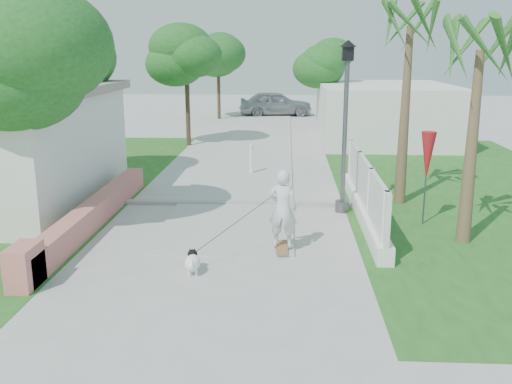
# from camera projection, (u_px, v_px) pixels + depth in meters

# --- Properties ---
(ground) EXTENTS (90.00, 90.00, 0.00)m
(ground) POSITION_uv_depth(u_px,v_px,m) (205.00, 296.00, 10.02)
(ground) COLOR #B7B7B2
(ground) RESTS_ON ground
(path_strip) EXTENTS (3.20, 36.00, 0.06)m
(path_strip) POSITION_uv_depth(u_px,v_px,m) (260.00, 132.00, 29.38)
(path_strip) COLOR #B7B7B2
(path_strip) RESTS_ON ground
(curb) EXTENTS (6.50, 0.25, 0.10)m
(curb) POSITION_uv_depth(u_px,v_px,m) (235.00, 203.00, 15.82)
(curb) COLOR #999993
(curb) RESTS_ON ground
(grass_left) EXTENTS (8.00, 20.00, 0.01)m
(grass_left) POSITION_uv_depth(u_px,v_px,m) (22.00, 185.00, 18.14)
(grass_left) COLOR #20581C
(grass_left) RESTS_ON ground
(grass_right) EXTENTS (8.00, 20.00, 0.01)m
(grass_right) POSITION_uv_depth(u_px,v_px,m) (469.00, 191.00, 17.40)
(grass_right) COLOR #20581C
(grass_right) RESTS_ON ground
(pink_wall) EXTENTS (0.45, 8.20, 0.80)m
(pink_wall) POSITION_uv_depth(u_px,v_px,m) (88.00, 218.00, 13.56)
(pink_wall) COLOR #C36E64
(pink_wall) RESTS_ON ground
(lattice_fence) EXTENTS (0.35, 7.00, 1.50)m
(lattice_fence) POSITION_uv_depth(u_px,v_px,m) (364.00, 197.00, 14.55)
(lattice_fence) COLOR white
(lattice_fence) RESTS_ON ground
(building_right) EXTENTS (6.00, 8.00, 2.60)m
(building_right) POSITION_uv_depth(u_px,v_px,m) (385.00, 113.00, 26.82)
(building_right) COLOR silver
(building_right) RESTS_ON ground
(street_lamp) EXTENTS (0.44, 0.44, 4.44)m
(street_lamp) POSITION_uv_depth(u_px,v_px,m) (345.00, 121.00, 14.60)
(street_lamp) COLOR #59595E
(street_lamp) RESTS_ON ground
(bollard) EXTENTS (0.14, 0.14, 1.09)m
(bollard) POSITION_uv_depth(u_px,v_px,m) (251.00, 158.00, 19.55)
(bollard) COLOR white
(bollard) RESTS_ON ground
(patio_umbrella) EXTENTS (0.36, 0.36, 2.30)m
(patio_umbrella) POSITION_uv_depth(u_px,v_px,m) (427.00, 157.00, 13.71)
(patio_umbrella) COLOR #59595E
(patio_umbrella) RESTS_ON ground
(tree_left_near) EXTENTS (3.60, 3.60, 5.28)m
(tree_left_near) POSITION_uv_depth(u_px,v_px,m) (13.00, 68.00, 12.21)
(tree_left_near) COLOR #4C3826
(tree_left_near) RESTS_ON ground
(tree_left_mid) EXTENTS (3.20, 3.20, 4.85)m
(tree_left_mid) POSITION_uv_depth(u_px,v_px,m) (65.00, 73.00, 17.67)
(tree_left_mid) COLOR #4C3826
(tree_left_mid) RESTS_ON ground
(tree_path_left) EXTENTS (3.40, 3.40, 5.23)m
(tree_path_left) POSITION_uv_depth(u_px,v_px,m) (187.00, 58.00, 24.72)
(tree_path_left) COLOR #4C3826
(tree_path_left) RESTS_ON ground
(tree_path_right) EXTENTS (3.00, 3.00, 4.79)m
(tree_path_right) POSITION_uv_depth(u_px,v_px,m) (324.00, 64.00, 28.34)
(tree_path_right) COLOR #4C3826
(tree_path_right) RESTS_ON ground
(tree_path_far) EXTENTS (3.20, 3.20, 5.17)m
(tree_path_far) POSITION_uv_depth(u_px,v_px,m) (218.00, 55.00, 34.39)
(tree_path_far) COLOR #4C3826
(tree_path_far) RESTS_ON ground
(palm_far) EXTENTS (1.80, 1.80, 5.30)m
(palm_far) POSITION_uv_depth(u_px,v_px,m) (410.00, 38.00, 14.98)
(palm_far) COLOR brown
(palm_far) RESTS_ON ground
(palm_near) EXTENTS (1.80, 1.80, 4.70)m
(palm_near) POSITION_uv_depth(u_px,v_px,m) (479.00, 62.00, 11.87)
(palm_near) COLOR brown
(palm_near) RESTS_ON ground
(skateboarder) EXTENTS (2.04, 1.61, 1.79)m
(skateboarder) POSITION_uv_depth(u_px,v_px,m) (245.00, 221.00, 11.67)
(skateboarder) COLOR olive
(skateboarder) RESTS_ON ground
(dog) EXTENTS (0.36, 0.65, 0.45)m
(dog) POSITION_uv_depth(u_px,v_px,m) (192.00, 261.00, 10.97)
(dog) COLOR white
(dog) RESTS_ON ground
(parked_car) EXTENTS (4.87, 2.52, 1.58)m
(parked_car) POSITION_uv_depth(u_px,v_px,m) (276.00, 103.00, 36.75)
(parked_car) COLOR #B3B7BC
(parked_car) RESTS_ON ground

